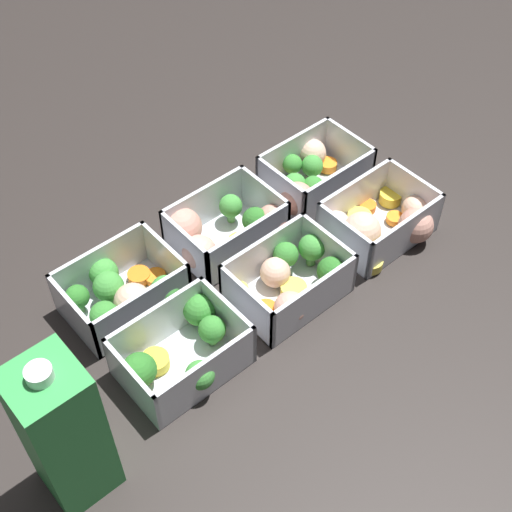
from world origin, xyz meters
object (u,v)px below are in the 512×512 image
Objects in this scene: container_near_center at (223,229)px; container_near_right at (123,293)px; container_far_right at (182,351)px; container_near_left at (309,177)px; container_far_center at (291,279)px; container_far_left at (380,224)px; juice_carton at (63,432)px.

container_near_center is 0.16m from container_near_right.
container_near_left is at bearing -159.05° from container_far_right.
container_near_right is at bearing -34.31° from container_far_center.
container_near_center is 0.21m from container_far_left.
juice_carton is at bearing 4.03° from container_far_left.
container_near_left is 0.16m from container_near_center.
juice_carton is (0.32, 0.16, 0.07)m from container_near_center.
container_near_left is 0.32m from container_near_right.
container_near_center and container_far_center have the same top height.
container_near_right is 0.89× the size of container_far_left.
container_near_right is at bearing 0.95° from container_near_left.
container_near_right and container_far_right have the same top height.
container_near_right is 0.11m from container_far_right.
container_far_left is (-0.33, 0.12, -0.00)m from container_near_right.
container_near_center is (0.16, 0.00, 0.00)m from container_near_left.
container_far_center is 0.34m from juice_carton.
container_near_right is at bearing 1.58° from container_near_center.
container_near_right is 0.93× the size of container_far_center.
container_near_left is at bearing -86.09° from container_far_left.
container_near_left is 0.34m from container_far_right.
container_far_right is (0.16, 0.12, -0.00)m from container_near_center.
container_near_center is at bearing -178.42° from container_near_right.
juice_carton reaches higher than container_near_center.
container_far_right is at bearing -0.74° from container_far_center.
container_far_left is 0.77× the size of juice_carton.
juice_carton is at bearing 44.64° from container_near_right.
container_near_center is 0.82× the size of juice_carton.
container_far_left is 1.08× the size of container_far_right.
container_near_center is 1.06× the size of container_far_left.
container_near_right is 0.21m from container_far_center.
container_far_right is (-0.00, 0.11, -0.00)m from container_near_right.
container_near_left and container_far_left have the same top height.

